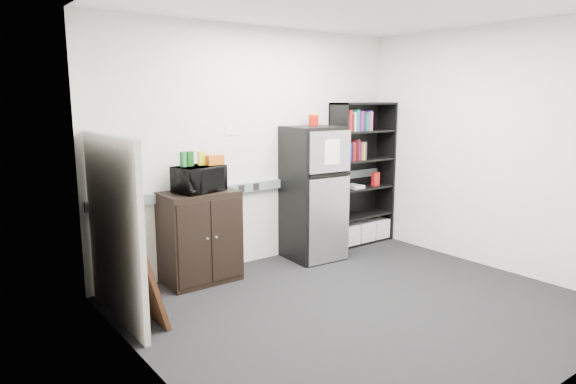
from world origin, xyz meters
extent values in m
plane|color=black|center=(0.00, 0.00, 0.00)|extent=(4.00, 4.00, 0.00)
cube|color=silver|center=(0.00, 1.75, 1.35)|extent=(4.00, 0.02, 2.70)
cube|color=silver|center=(2.00, 0.00, 1.35)|extent=(0.02, 3.50, 2.70)
cube|color=silver|center=(-2.00, 0.00, 1.35)|extent=(0.02, 3.50, 2.70)
cube|color=white|center=(0.00, 0.00, 2.70)|extent=(4.00, 3.50, 0.02)
cube|color=slate|center=(0.00, 1.72, 0.90)|extent=(3.92, 0.05, 0.10)
cube|color=white|center=(-0.35, 1.74, 1.55)|extent=(0.14, 0.00, 0.10)
cube|color=black|center=(1.09, 1.56, 0.93)|extent=(0.02, 0.34, 1.85)
cube|color=black|center=(1.97, 1.56, 0.93)|extent=(0.02, 0.34, 1.85)
cube|color=black|center=(1.53, 1.72, 0.93)|extent=(0.90, 0.02, 1.85)
cube|color=black|center=(1.53, 1.56, 1.84)|extent=(0.90, 0.34, 0.02)
cube|color=black|center=(1.53, 1.56, 0.02)|extent=(0.85, 0.32, 0.03)
cube|color=black|center=(1.53, 1.56, 0.37)|extent=(0.85, 0.32, 0.03)
cube|color=black|center=(1.53, 1.56, 0.74)|extent=(0.85, 0.32, 0.02)
cube|color=black|center=(1.53, 1.56, 1.11)|extent=(0.85, 0.32, 0.02)
cube|color=black|center=(1.53, 1.56, 1.48)|extent=(0.85, 0.32, 0.02)
cube|color=silver|center=(1.25, 1.55, 0.16)|extent=(0.25, 0.30, 0.25)
cube|color=silver|center=(1.53, 1.55, 0.16)|extent=(0.25, 0.30, 0.25)
cube|color=silver|center=(1.81, 1.55, 0.16)|extent=(0.25, 0.30, 0.25)
cube|color=#A7A194|center=(-1.90, 1.08, 0.80)|extent=(0.05, 1.30, 1.60)
cube|color=#B2B2B7|center=(-1.90, 1.08, 1.61)|extent=(0.06, 1.30, 0.02)
cube|color=black|center=(-0.88, 1.50, 0.48)|extent=(0.77, 0.48, 0.96)
cube|color=black|center=(-1.07, 1.26, 0.48)|extent=(0.35, 0.01, 0.85)
cube|color=black|center=(-0.70, 1.26, 0.48)|extent=(0.35, 0.01, 0.85)
cylinder|color=#B2B2B7|center=(-0.93, 1.24, 0.53)|extent=(0.02, 0.02, 0.02)
cylinder|color=#B2B2B7|center=(-0.83, 1.24, 0.53)|extent=(0.02, 0.02, 0.02)
imported|color=black|center=(-0.88, 1.48, 1.10)|extent=(0.55, 0.43, 0.27)
cube|color=#1B6028|center=(-1.02, 1.52, 1.31)|extent=(0.08, 0.07, 0.15)
cube|color=#0D3A0E|center=(-0.96, 1.52, 1.31)|extent=(0.08, 0.06, 0.15)
cube|color=gold|center=(-0.83, 1.52, 1.30)|extent=(0.08, 0.06, 0.14)
cube|color=#BA5112|center=(-0.71, 1.47, 1.28)|extent=(0.18, 0.10, 0.10)
cube|color=black|center=(0.57, 1.43, 0.78)|extent=(0.63, 0.63, 1.56)
cube|color=#B3B3B8|center=(0.57, 1.12, 1.31)|extent=(0.57, 0.06, 0.47)
cube|color=#B3B3B8|center=(0.57, 1.12, 0.52)|extent=(0.57, 0.06, 1.00)
cube|color=black|center=(0.57, 1.11, 1.05)|extent=(0.57, 0.05, 0.03)
cube|color=white|center=(0.59, 1.11, 1.31)|extent=(0.21, 0.02, 0.28)
cube|color=black|center=(0.57, 1.43, 1.57)|extent=(0.63, 0.63, 0.02)
cylinder|color=#AB1007|center=(0.68, 1.55, 1.65)|extent=(0.12, 0.12, 0.14)
cylinder|color=gold|center=(0.68, 1.55, 1.74)|extent=(0.12, 0.12, 0.02)
cube|color=#311C0D|center=(-1.77, 0.96, 0.47)|extent=(0.28, 0.74, 0.93)
cube|color=beige|center=(-1.75, 0.96, 0.47)|extent=(0.21, 0.63, 0.78)
camera|label=1|loc=(-3.25, -3.19, 1.92)|focal=32.00mm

